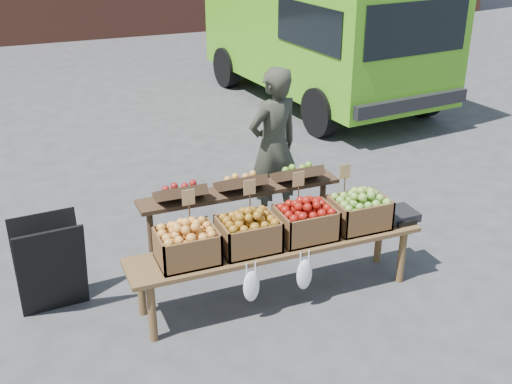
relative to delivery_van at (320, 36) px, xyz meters
name	(u,v)px	position (x,y,z in m)	size (l,w,h in m)	color
ground	(373,300)	(-2.45, -5.91, -1.16)	(80.00, 80.00, 0.00)	#3E3E40
delivery_van	(320,36)	(0.00, 0.00, 0.00)	(2.38, 5.20, 2.33)	#4EA319
vendor	(274,147)	(-2.65, -4.08, -0.28)	(0.65, 0.42, 1.77)	#2D2F24
chalkboard_sign	(50,265)	(-5.15, -4.95, -0.72)	(0.58, 0.32, 0.88)	black
back_table	(241,215)	(-3.32, -4.81, -0.64)	(2.10, 0.44, 1.04)	#382617
display_bench	(277,270)	(-3.25, -5.53, -0.88)	(2.70, 0.56, 0.57)	brown
crate_golden_apples	(187,246)	(-4.07, -5.53, -0.45)	(0.50, 0.40, 0.28)	gold
crate_russet_pears	(248,234)	(-3.52, -5.53, -0.45)	(0.50, 0.40, 0.28)	#A27220
crate_red_apples	(306,223)	(-2.97, -5.53, -0.45)	(0.50, 0.40, 0.28)	maroon
crate_green_apples	(359,213)	(-2.42, -5.53, -0.45)	(0.50, 0.40, 0.28)	olive
weighing_scale	(397,215)	(-2.00, -5.53, -0.55)	(0.34, 0.30, 0.08)	black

